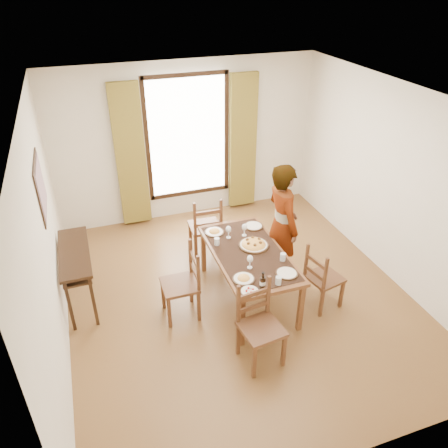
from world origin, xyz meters
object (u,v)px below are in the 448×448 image
object	(u,v)px
console_table	(75,259)
dining_table	(248,256)
man	(282,225)
pasta_platter	(254,243)

from	to	relation	value
console_table	dining_table	bearing A→B (deg)	-17.72
dining_table	man	size ratio (longest dim) A/B	0.94
console_table	dining_table	distance (m)	2.24
console_table	man	size ratio (longest dim) A/B	0.67
console_table	dining_table	size ratio (longest dim) A/B	0.72
man	pasta_platter	distance (m)	0.51
console_table	pasta_platter	xyz separation A→B (m)	(2.25, -0.58, 0.12)
man	dining_table	bearing A→B (deg)	111.44
man	pasta_platter	xyz separation A→B (m)	(-0.48, -0.16, -0.09)
dining_table	man	xyz separation A→B (m)	(0.59, 0.26, 0.21)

